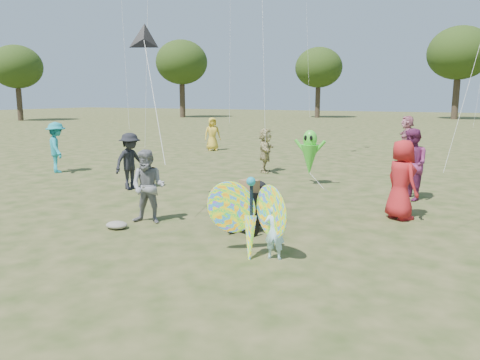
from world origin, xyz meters
name	(u,v)px	position (x,y,z in m)	size (l,w,h in m)	color
ground	(213,256)	(0.00, 0.00, 0.00)	(160.00, 160.00, 0.00)	#51592B
child_girl	(275,232)	(1.03, 0.34, 0.48)	(0.35, 0.23, 0.97)	#B4F0FF
adult_man	(148,187)	(-2.34, 1.28, 0.82)	(0.79, 0.62, 1.63)	gray
grey_bag	(117,225)	(-2.68, 0.60, 0.08)	(0.48, 0.39, 0.15)	gray
crowd_a	(401,180)	(2.60, 4.10, 0.91)	(0.89, 0.58, 1.81)	#AF1C1F
crowd_b	(130,161)	(-5.15, 4.12, 0.85)	(1.10, 0.63, 1.70)	black
crowd_d	(265,150)	(-2.78, 8.83, 0.81)	(1.50, 0.48, 1.62)	tan
crowd_e	(411,164)	(2.56, 6.29, 0.97)	(0.94, 0.73, 1.93)	#772759
crowd_g	(212,134)	(-7.97, 14.05, 0.85)	(0.83, 0.54, 1.69)	gold
crowd_i	(57,147)	(-9.60, 5.42, 0.92)	(1.19, 0.68, 1.84)	teal
crowd_j	(407,137)	(1.35, 15.36, 0.95)	(1.77, 0.56, 1.91)	#B16579
jogging_stroller	(251,202)	(-0.06, 1.73, 0.61)	(0.72, 1.13, 1.09)	black
butterfly_kite	(251,218)	(0.61, 0.28, 0.68)	(1.74, 0.75, 1.61)	orange
delta_kite_rig	(144,40)	(-3.39, 2.68, 4.11)	(1.92, 1.65, 3.23)	black
alien_kite	(310,154)	(-0.56, 7.15, 0.97)	(1.12, 0.69, 1.74)	green
tree_line	(475,53)	(3.67, 44.99, 6.86)	(91.78, 33.60, 10.79)	#3A2D21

